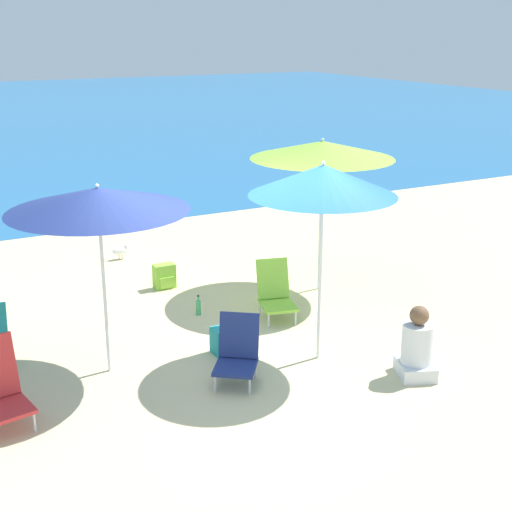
% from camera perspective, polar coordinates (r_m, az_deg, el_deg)
% --- Properties ---
extents(ground_plane, '(60.00, 60.00, 0.00)m').
position_cam_1_polar(ground_plane, '(8.08, -3.35, -8.27)').
color(ground_plane, beige).
extents(beach_umbrella_lime, '(1.96, 1.96, 2.14)m').
position_cam_1_polar(beach_umbrella_lime, '(9.69, 5.33, 8.45)').
color(beach_umbrella_lime, white).
rests_on(beach_umbrella_lime, ground).
extents(beach_umbrella_blue, '(1.58, 1.58, 2.24)m').
position_cam_1_polar(beach_umbrella_blue, '(7.49, 5.38, 6.04)').
color(beach_umbrella_blue, white).
rests_on(beach_umbrella_blue, ground).
extents(beach_umbrella_navy, '(1.86, 1.86, 2.07)m').
position_cam_1_polar(beach_umbrella_navy, '(7.35, -12.53, 4.43)').
color(beach_umbrella_navy, white).
rests_on(beach_umbrella_navy, ground).
extents(beach_chair_navy, '(0.65, 0.67, 0.70)m').
position_cam_1_polar(beach_chair_navy, '(7.51, -1.51, -7.62)').
color(beach_chair_navy, silver).
rests_on(beach_chair_navy, ground).
extents(beach_chair_lime, '(0.55, 0.68, 0.73)m').
position_cam_1_polar(beach_chair_lime, '(9.09, 1.54, -2.90)').
color(beach_chair_lime, silver).
rests_on(beach_chair_lime, ground).
extents(person_seated_near, '(0.50, 0.53, 0.80)m').
position_cam_1_polar(person_seated_near, '(7.77, 12.74, -7.23)').
color(person_seated_near, silver).
rests_on(person_seated_near, ground).
extents(backpack_lime, '(0.30, 0.20, 0.35)m').
position_cam_1_polar(backpack_lime, '(10.23, -7.34, -1.63)').
color(backpack_lime, '#8ECC3D').
rests_on(backpack_lime, ground).
extents(backpack_teal, '(0.26, 0.26, 0.30)m').
position_cam_1_polar(backpack_teal, '(8.17, -2.56, -6.79)').
color(backpack_teal, teal).
rests_on(backpack_teal, ground).
extents(water_bottle, '(0.07, 0.07, 0.27)m').
position_cam_1_polar(water_bottle, '(9.25, -4.63, -4.10)').
color(water_bottle, '#4CB266').
rests_on(water_bottle, ground).
extents(seagull, '(0.27, 0.11, 0.23)m').
position_cam_1_polar(seagull, '(11.61, -10.76, 0.41)').
color(seagull, gold).
rests_on(seagull, ground).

